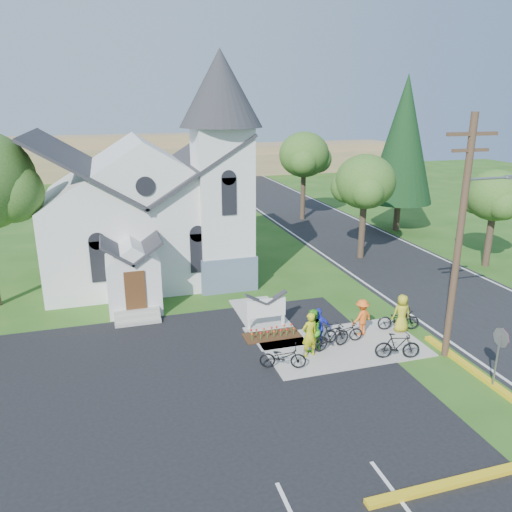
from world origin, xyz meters
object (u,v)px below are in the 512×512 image
object	(u,v)px
bike_1	(332,337)
cyclist_3	(362,317)
utility_pole	(461,233)
church_sign	(266,308)
cyclist_0	(310,334)
bike_2	(343,332)
bike_3	(398,346)
bike_0	(283,357)
cyclist_4	(402,313)
bike_4	(398,319)
cyclist_1	(312,330)
stop_sign	(500,346)
cyclist_2	(319,328)

from	to	relation	value
bike_1	cyclist_3	xyz separation A→B (m)	(1.90, 0.88, 0.29)
utility_pole	cyclist_3	xyz separation A→B (m)	(-2.59, 2.73, -4.49)
church_sign	cyclist_0	size ratio (longest dim) A/B	1.12
bike_2	church_sign	bearing A→B (deg)	56.12
cyclist_3	bike_3	size ratio (longest dim) A/B	0.91
bike_0	cyclist_3	world-z (taller)	cyclist_3
cyclist_4	cyclist_0	bearing A→B (deg)	13.04
utility_pole	cyclist_4	xyz separation A→B (m)	(-0.66, 2.50, -4.44)
bike_0	bike_2	bearing A→B (deg)	-48.25
bike_4	bike_0	bearing A→B (deg)	119.45
cyclist_0	bike_4	world-z (taller)	cyclist_0
bike_3	cyclist_0	bearing A→B (deg)	86.15
cyclist_3	cyclist_4	world-z (taller)	cyclist_4
church_sign	bike_1	size ratio (longest dim) A/B	1.17
cyclist_1	bike_3	distance (m)	3.60
cyclist_3	bike_4	distance (m)	1.96
cyclist_0	bike_1	xyz separation A→B (m)	(1.18, 0.29, -0.42)
stop_sign	cyclist_3	xyz separation A→B (m)	(-2.66, 5.43, -0.87)
bike_2	cyclist_2	bearing A→B (deg)	100.16
bike_0	bike_3	xyz separation A→B (m)	(4.84, -0.64, 0.07)
stop_sign	cyclist_4	bearing A→B (deg)	98.04
bike_1	cyclist_2	xyz separation A→B (m)	(-0.47, 0.37, 0.33)
stop_sign	cyclist_1	world-z (taller)	stop_sign
bike_0	bike_1	distance (m)	2.74
bike_1	cyclist_2	world-z (taller)	cyclist_2
bike_2	bike_4	xyz separation A→B (m)	(3.06, 0.40, 0.04)
utility_pole	bike_0	world-z (taller)	utility_pole
bike_3	cyclist_4	distance (m)	2.71
cyclist_4	bike_4	xyz separation A→B (m)	(0.00, 0.21, -0.39)
stop_sign	bike_1	xyz separation A→B (m)	(-4.56, 4.56, -1.17)
utility_pole	cyclist_2	xyz separation A→B (m)	(-4.96, 2.23, -4.46)
church_sign	bike_0	distance (m)	3.82
cyclist_1	bike_0	bearing A→B (deg)	9.30
cyclist_4	bike_3	bearing A→B (deg)	57.14
bike_3	bike_4	world-z (taller)	bike_3
stop_sign	cyclist_0	bearing A→B (deg)	143.37
cyclist_0	bike_2	size ratio (longest dim) A/B	1.08
cyclist_3	cyclist_0	bearing A→B (deg)	3.49
utility_pole	cyclist_1	size ratio (longest dim) A/B	5.24
bike_0	stop_sign	bearing A→B (deg)	-97.65
cyclist_4	bike_4	bearing A→B (deg)	-87.52
bike_0	bike_4	world-z (taller)	bike_4
bike_1	bike_3	world-z (taller)	same
bike_0	bike_1	xyz separation A→B (m)	(2.58, 0.92, 0.07)
bike_0	cyclist_1	world-z (taller)	cyclist_1
utility_pole	bike_1	size ratio (longest dim) A/B	5.30
cyclist_0	cyclist_2	xyz separation A→B (m)	(0.71, 0.66, -0.09)
bike_0	bike_3	distance (m)	4.89
cyclist_4	bike_4	size ratio (longest dim) A/B	0.92
bike_4	cyclist_2	bearing A→B (deg)	110.40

